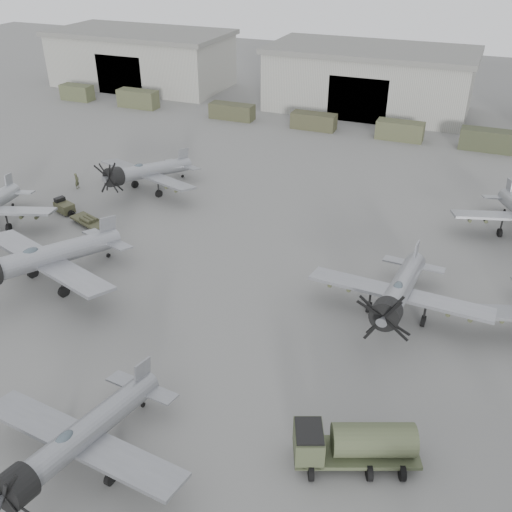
# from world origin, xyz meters

# --- Properties ---
(ground) EXTENTS (220.00, 220.00, 0.00)m
(ground) POSITION_xyz_m (0.00, 0.00, 0.00)
(ground) COLOR slate
(ground) RESTS_ON ground
(hangar_left) EXTENTS (29.00, 14.80, 8.70)m
(hangar_left) POSITION_xyz_m (-38.00, 61.96, 4.37)
(hangar_left) COLOR #97988E
(hangar_left) RESTS_ON ground
(hangar_center) EXTENTS (29.00, 14.80, 8.70)m
(hangar_center) POSITION_xyz_m (0.00, 61.96, 4.37)
(hangar_center) COLOR #97988E
(hangar_center) RESTS_ON ground
(support_truck_0) EXTENTS (4.98, 2.20, 2.29)m
(support_truck_0) POSITION_xyz_m (-42.44, 50.00, 1.15)
(support_truck_0) COLOR #454B31
(support_truck_0) RESTS_ON ground
(support_truck_1) EXTENTS (6.05, 2.20, 2.55)m
(support_truck_1) POSITION_xyz_m (-31.51, 50.00, 1.28)
(support_truck_1) COLOR #44482F
(support_truck_1) RESTS_ON ground
(support_truck_2) EXTENTS (6.24, 2.20, 2.11)m
(support_truck_2) POSITION_xyz_m (-16.30, 50.00, 1.05)
(support_truck_2) COLOR #3A3C27
(support_truck_2) RESTS_ON ground
(support_truck_3) EXTENTS (5.89, 2.20, 2.10)m
(support_truck_3) POSITION_xyz_m (-4.44, 50.00, 1.05)
(support_truck_3) COLOR #3B3B26
(support_truck_3) RESTS_ON ground
(support_truck_4) EXTENTS (5.84, 2.20, 2.31)m
(support_truck_4) POSITION_xyz_m (6.84, 50.00, 1.16)
(support_truck_4) COLOR #45482F
(support_truck_4) RESTS_ON ground
(support_truck_5) EXTENTS (6.50, 2.20, 2.51)m
(support_truck_5) POSITION_xyz_m (17.29, 50.00, 1.25)
(support_truck_5) COLOR #343825
(support_truck_5) RESTS_ON ground
(aircraft_near_1) EXTENTS (11.70, 10.53, 4.66)m
(aircraft_near_1) POSITION_xyz_m (1.20, -6.87, 2.12)
(aircraft_near_1) COLOR gray
(aircraft_near_1) RESTS_ON ground
(aircraft_mid_1) EXTENTS (13.54, 12.19, 5.41)m
(aircraft_mid_1) POSITION_xyz_m (-11.62, 5.87, 2.46)
(aircraft_mid_1) COLOR gray
(aircraft_mid_1) RESTS_ON ground
(aircraft_mid_2) EXTENTS (12.49, 11.24, 4.99)m
(aircraft_mid_2) POSITION_xyz_m (13.33, 11.72, 2.27)
(aircraft_mid_2) COLOR #92949A
(aircraft_mid_2) RESTS_ON ground
(aircraft_far_0) EXTENTS (12.14, 10.93, 4.86)m
(aircraft_far_0) POSITION_xyz_m (-14.02, 23.72, 2.21)
(aircraft_far_0) COLOR gray
(aircraft_far_0) RESTS_ON ground
(fuel_tanker) EXTENTS (6.56, 4.44, 2.41)m
(fuel_tanker) POSITION_xyz_m (13.58, -1.20, 1.38)
(fuel_tanker) COLOR #41482F
(fuel_tanker) RESTS_ON ground
(tug_trailer) EXTENTS (7.05, 3.62, 1.41)m
(tug_trailer) POSITION_xyz_m (-17.12, 16.25, 0.53)
(tug_trailer) COLOR #40412A
(tug_trailer) RESTS_ON ground
(ground_crew) EXTENTS (0.49, 0.66, 1.64)m
(ground_crew) POSITION_xyz_m (-21.06, 21.96, 0.82)
(ground_crew) COLOR #3C3F29
(ground_crew) RESTS_ON ground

